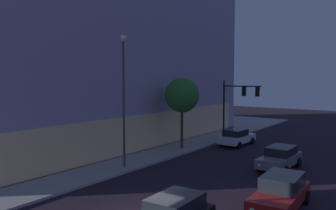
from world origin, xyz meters
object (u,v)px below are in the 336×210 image
object	(u,v)px
street_lamp_sidewalk	(124,86)
car_grey	(280,157)
sidewalk_tree	(182,96)
car_white	(237,137)
modern_building	(75,38)
traffic_light_far_corner	(238,99)
car_red	(281,192)

from	to	relation	value
street_lamp_sidewalk	car_grey	size ratio (longest dim) A/B	1.97
sidewalk_tree	car_grey	world-z (taller)	sidewalk_tree
car_grey	car_white	size ratio (longest dim) A/B	1.04
modern_building	sidewalk_tree	size ratio (longest dim) A/B	5.38
sidewalk_tree	car_grey	distance (m)	9.97
traffic_light_far_corner	car_white	world-z (taller)	traffic_light_far_corner
traffic_light_far_corner	modern_building	bearing A→B (deg)	117.30
street_lamp_sidewalk	sidewalk_tree	size ratio (longest dim) A/B	1.47
modern_building	car_red	xyz separation A→B (m)	(-7.42, -23.94, -9.53)
street_lamp_sidewalk	car_grey	distance (m)	11.78
sidewalk_tree	modern_building	bearing A→B (deg)	95.85
traffic_light_far_corner	car_grey	distance (m)	10.82
modern_building	traffic_light_far_corner	xyz separation A→B (m)	(7.62, -14.77, -6.13)
modern_building	car_red	world-z (taller)	modern_building
car_grey	car_red	bearing A→B (deg)	-161.61
car_grey	modern_building	bearing A→B (deg)	89.69
modern_building	sidewalk_tree	bearing A→B (deg)	-84.15
modern_building	car_grey	xyz separation A→B (m)	(-0.12, -21.51, -9.56)
traffic_light_far_corner	car_white	bearing A→B (deg)	-156.98
traffic_light_far_corner	car_white	size ratio (longest dim) A/B	1.34
modern_building	car_grey	size ratio (longest dim) A/B	7.23
modern_building	car_white	size ratio (longest dim) A/B	7.50
sidewalk_tree	car_grey	xyz separation A→B (m)	(-1.39, -9.05, -3.95)
sidewalk_tree	car_white	xyz separation A→B (m)	(4.56, -3.08, -3.96)
sidewalk_tree	car_white	bearing A→B (deg)	-33.97
sidewalk_tree	car_grey	bearing A→B (deg)	-98.74
traffic_light_far_corner	sidewalk_tree	world-z (taller)	sidewalk_tree
modern_building	traffic_light_far_corner	distance (m)	17.72
sidewalk_tree	car_red	distance (m)	14.93
street_lamp_sidewalk	car_red	distance (m)	12.06
modern_building	car_red	size ratio (longest dim) A/B	6.88
modern_building	sidewalk_tree	xyz separation A→B (m)	(1.28, -12.46, -5.61)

